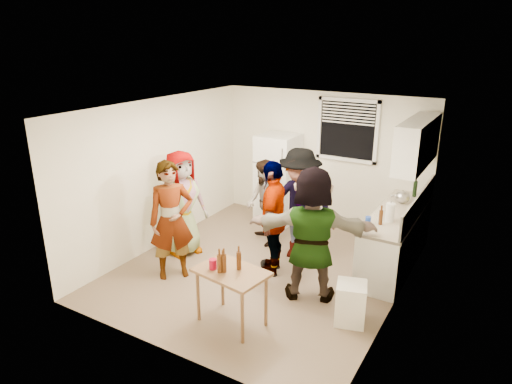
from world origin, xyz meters
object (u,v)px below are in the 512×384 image
Objects in this scene: beer_bottle_counter at (380,224)px; serving_table at (232,322)px; guest_stripe at (175,275)px; beer_bottle_table at (223,271)px; refrigerator at (278,179)px; wine_bottle at (414,196)px; guest_back_right at (298,256)px; guest_orange at (309,296)px; kettle at (402,203)px; trash_bin at (350,304)px; blue_cup at (368,224)px; guest_grey at (185,252)px; red_cup at (213,269)px; guest_back_left at (264,242)px; guest_black at (272,271)px.

beer_bottle_counter reaches higher than serving_table.
beer_bottle_table is at bearing -74.18° from guest_stripe.
beer_bottle_counter reaches higher than guest_stripe.
refrigerator is at bearing 106.98° from beer_bottle_table.
serving_table is (-1.40, -3.42, -0.90)m from wine_bottle.
serving_table is 2.09m from guest_back_right.
guest_orange is at bearing 61.38° from serving_table.
serving_table is 0.48× the size of guest_back_right.
kettle is at bearing -6.82° from refrigerator.
guest_back_right is 0.97× the size of guest_orange.
trash_bin reaches higher than serving_table.
guest_stripe is (-2.71, -2.43, -0.90)m from kettle.
guest_stripe is (-2.81, -2.85, -0.90)m from wine_bottle.
guest_back_right reaches higher than guest_stripe.
kettle is at bearing -131.78° from guest_orange.
wine_bottle reaches higher than blue_cup.
serving_table is at bearing -70.85° from guest_stripe.
blue_cup is at bearing 59.89° from serving_table.
guest_grey is (-2.88, -0.62, -0.90)m from blue_cup.
red_cup reaches higher than guest_stripe.
trash_bin is at bearing 134.94° from guest_orange.
guest_back_left is (-1.91, 0.38, -0.90)m from blue_cup.
guest_back_right is at bearing 90.21° from beer_bottle_table.
guest_grey is (-1.71, 1.33, -0.73)m from beer_bottle_table.
red_cup is at bearing -18.20° from guest_black.
guest_back_right is at bearing -138.15° from wine_bottle.
kettle reaches higher than guest_back_right.
beer_bottle_table reaches higher than guest_orange.
beer_bottle_counter is 0.24× the size of serving_table.
kettle is 0.49× the size of trash_bin.
beer_bottle_table is at bearing -29.00° from guest_back_left.
trash_bin reaches higher than guest_black.
blue_cup is at bearing -57.84° from guest_grey.
guest_stripe is at bearing -152.36° from blue_cup.
beer_bottle_table is at bearing 3.59° from red_cup.
guest_stripe is (-2.66, -1.37, -0.90)m from beer_bottle_counter.
wine_bottle reaches higher than kettle.
guest_orange is (1.99, 0.50, 0.00)m from guest_stripe.
wine_bottle is 4.10m from guest_stripe.
kettle is at bearing -40.58° from guest_grey.
kettle is at bearing 66.56° from serving_table.
refrigerator is at bearing -177.11° from wine_bottle.
wine_bottle is at bearing 65.10° from red_cup.
serving_table is at bearing 18.39° from red_cup.
kettle is 2.04× the size of red_cup.
beer_bottle_table is 1.68m from guest_black.
trash_bin is at bearing -98.41° from kettle.
guest_back_left is 0.79× the size of guest_orange.
wine_bottle is at bearing -35.95° from guest_grey.
guest_orange is (-0.72, -1.94, -0.90)m from kettle.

